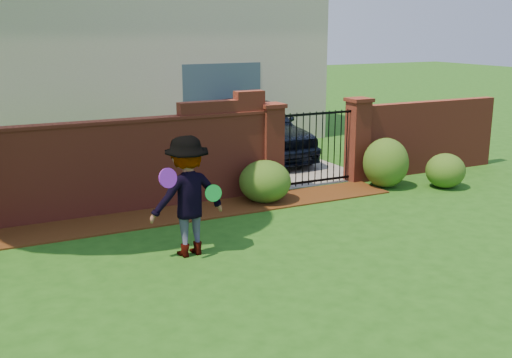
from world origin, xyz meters
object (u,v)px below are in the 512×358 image
car (258,129)px  frisbee_purple (168,178)px  man (188,197)px  frisbee_green (213,193)px

car → frisbee_purple: (-4.52, -6.09, 0.52)m
man → frisbee_purple: size_ratio=6.34×
car → frisbee_purple: car is taller
man → frisbee_purple: (-0.40, -0.27, 0.40)m
frisbee_purple → car: bearing=53.4°
man → car: bearing=-129.9°
car → frisbee_purple: size_ratio=16.21×
man → frisbee_green: bearing=150.3°
car → man: size_ratio=2.56×
car → frisbee_purple: 7.61m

